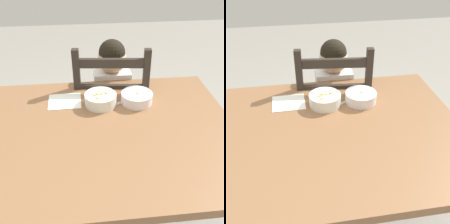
# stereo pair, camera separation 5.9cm
# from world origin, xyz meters

# --- Properties ---
(dining_table) EXTENTS (1.23, 0.92, 0.73)m
(dining_table) POSITION_xyz_m (0.00, 0.00, 0.63)
(dining_table) COLOR brown
(dining_table) RESTS_ON ground
(dining_chair) EXTENTS (0.46, 0.46, 0.96)m
(dining_chair) POSITION_xyz_m (0.10, 0.51, 0.46)
(dining_chair) COLOR #2B241E
(dining_chair) RESTS_ON ground
(child_figure) EXTENTS (0.32, 0.31, 0.95)m
(child_figure) POSITION_xyz_m (0.10, 0.51, 0.63)
(child_figure) COLOR white
(child_figure) RESTS_ON ground
(bowl_of_peas) EXTENTS (0.16, 0.16, 0.06)m
(bowl_of_peas) POSITION_xyz_m (0.19, 0.21, 0.76)
(bowl_of_peas) COLOR white
(bowl_of_peas) RESTS_ON dining_table
(bowl_of_carrots) EXTENTS (0.16, 0.16, 0.06)m
(bowl_of_carrots) POSITION_xyz_m (0.01, 0.21, 0.76)
(bowl_of_carrots) COLOR white
(bowl_of_carrots) RESTS_ON dining_table
(spoon) EXTENTS (0.13, 0.08, 0.01)m
(spoon) POSITION_xyz_m (0.06, 0.18, 0.73)
(spoon) COLOR silver
(spoon) RESTS_ON dining_table
(paper_napkin) EXTENTS (0.17, 0.15, 0.00)m
(paper_napkin) POSITION_xyz_m (-0.17, 0.26, 0.73)
(paper_napkin) COLOR white
(paper_napkin) RESTS_ON dining_table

